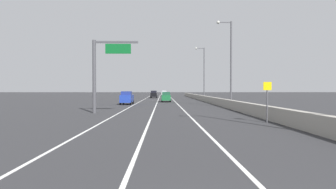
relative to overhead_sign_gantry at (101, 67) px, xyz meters
name	(u,v)px	position (x,y,z in m)	size (l,w,h in m)	color
ground_plane	(167,99)	(7.26, 39.00, -4.73)	(320.00, 320.00, 0.00)	#2D2D30
lane_stripe_left	(141,101)	(1.76, 30.00, -4.73)	(0.16, 130.00, 0.00)	silver
lane_stripe_center	(158,101)	(5.26, 30.00, -4.73)	(0.16, 130.00, 0.00)	silver
lane_stripe_right	(174,101)	(8.76, 30.00, -4.73)	(0.16, 130.00, 0.00)	silver
jersey_barrier_right	(217,101)	(14.87, 15.00, -4.18)	(0.60, 120.00, 1.10)	#9E998E
overhead_sign_gantry	(101,67)	(0.00, 0.00, 0.00)	(4.68, 0.36, 7.50)	#47474C
speed_advisory_sign	(267,99)	(13.97, -8.31, -2.96)	(0.60, 0.11, 3.00)	#4C4C51
lamp_post_right_second	(229,58)	(15.45, 9.37, 1.96)	(2.14, 0.44, 11.84)	#4C4C51
lamp_post_right_third	(203,70)	(15.37, 33.53, 1.96)	(2.14, 0.44, 11.84)	#4C4C51
car_green_0	(166,97)	(6.94, 25.26, -3.76)	(1.81, 4.57, 1.94)	#196033
car_white_1	(164,93)	(6.81, 68.96, -3.74)	(1.88, 4.47, 1.98)	white
car_blue_2	(127,98)	(0.47, 16.41, -3.67)	(1.87, 4.04, 2.13)	#1E389E
car_black_3	(154,94)	(3.80, 49.72, -3.70)	(1.87, 4.59, 2.07)	black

